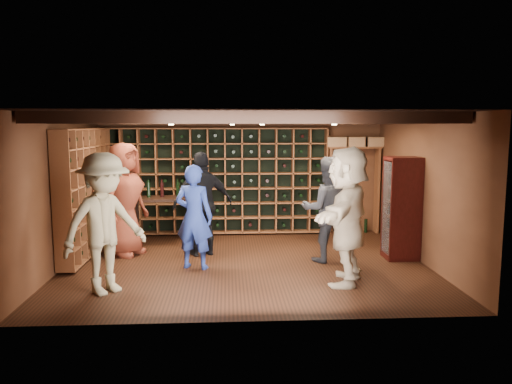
{
  "coord_description": "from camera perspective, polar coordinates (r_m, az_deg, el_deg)",
  "views": [
    {
      "loc": [
        -0.29,
        -8.17,
        2.32
      ],
      "look_at": [
        0.19,
        0.2,
        1.19
      ],
      "focal_mm": 35.0,
      "sensor_mm": 36.0,
      "label": 1
    }
  ],
  "objects": [
    {
      "name": "guest_red_floral",
      "position": [
        9.17,
        -14.77,
        -0.82
      ],
      "size": [
        1.01,
        1.17,
        2.02
      ],
      "primitive_type": "imported",
      "rotation": [
        0.0,
        0.0,
        1.12
      ],
      "color": "maroon",
      "rests_on": "ground"
    },
    {
      "name": "wine_rack_back",
      "position": [
        10.57,
        -4.51,
        1.27
      ],
      "size": [
        4.65,
        0.3,
        2.2
      ],
      "color": "brown",
      "rests_on": "ground"
    },
    {
      "name": "guest_khaki",
      "position": [
        7.16,
        -16.95,
        -3.5
      ],
      "size": [
        1.4,
        1.41,
        1.95
      ],
      "primitive_type": "imported",
      "rotation": [
        0.0,
        0.0,
        0.79
      ],
      "color": "gray",
      "rests_on": "ground"
    },
    {
      "name": "display_cabinet",
      "position": [
        9.02,
        16.27,
        -2.0
      ],
      "size": [
        0.55,
        0.5,
        1.75
      ],
      "color": "#380C0B",
      "rests_on": "ground"
    },
    {
      "name": "wine_rack_left",
      "position": [
        9.42,
        -18.86,
        0.11
      ],
      "size": [
        0.3,
        2.65,
        2.2
      ],
      "color": "brown",
      "rests_on": "ground"
    },
    {
      "name": "man_blue_shirt",
      "position": [
        8.12,
        -7.08,
        -2.83
      ],
      "size": [
        0.71,
        0.57,
        1.7
      ],
      "primitive_type": "imported",
      "rotation": [
        0.0,
        0.0,
        2.84
      ],
      "color": "navy",
      "rests_on": "ground"
    },
    {
      "name": "room_shell",
      "position": [
        8.23,
        -1.24,
        8.35
      ],
      "size": [
        6.0,
        6.0,
        6.0
      ],
      "color": "brown",
      "rests_on": "ground"
    },
    {
      "name": "man_grey_suit",
      "position": [
        8.57,
        8.09,
        -1.98
      ],
      "size": [
        0.88,
        0.69,
        1.8
      ],
      "primitive_type": "imported",
      "rotation": [
        0.0,
        0.0,
        3.13
      ],
      "color": "black",
      "rests_on": "ground"
    },
    {
      "name": "crate_shelf",
      "position": [
        10.86,
        11.16,
        3.54
      ],
      "size": [
        1.2,
        0.32,
        2.07
      ],
      "color": "brown",
      "rests_on": "ground"
    },
    {
      "name": "ground",
      "position": [
        8.5,
        -1.18,
        -8.19
      ],
      "size": [
        6.0,
        6.0,
        0.0
      ],
      "primitive_type": "plane",
      "color": "#32180E",
      "rests_on": "ground"
    },
    {
      "name": "tasting_table",
      "position": [
        9.87,
        -10.4,
        -1.26
      ],
      "size": [
        1.27,
        0.69,
        1.21
      ],
      "rotation": [
        0.0,
        0.0,
        0.07
      ],
      "color": "black",
      "rests_on": "ground"
    },
    {
      "name": "guest_beige",
      "position": [
        7.41,
        10.38,
        -2.65
      ],
      "size": [
        1.27,
        1.96,
        2.02
      ],
      "primitive_type": "imported",
      "rotation": [
        0.0,
        0.0,
        4.32
      ],
      "color": "#BEAA8C",
      "rests_on": "ground"
    },
    {
      "name": "guest_woman_black",
      "position": [
        8.92,
        -6.09,
        -1.36
      ],
      "size": [
        1.18,
        0.81,
        1.86
      ],
      "primitive_type": "imported",
      "rotation": [
        0.0,
        0.0,
        3.5
      ],
      "color": "black",
      "rests_on": "ground"
    }
  ]
}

